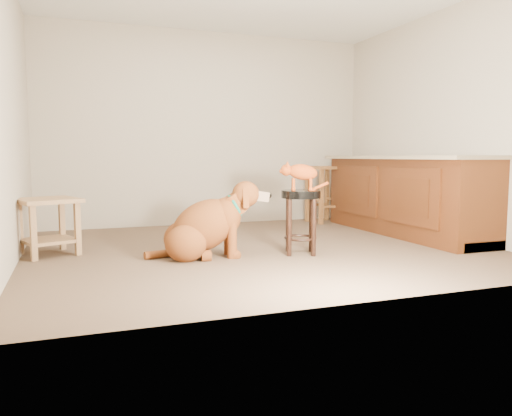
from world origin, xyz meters
name	(u,v)px	position (x,y,z in m)	size (l,w,h in m)	color
floor	(260,248)	(0.00, 0.00, 0.00)	(4.50, 4.00, 0.01)	brown
room_shell	(260,80)	(0.00, 0.00, 1.68)	(4.54, 4.04, 2.62)	#AEA18C
cabinet_run	(403,198)	(1.94, 0.30, 0.44)	(0.70, 2.56, 0.94)	#4F250E
padded_stool	(301,209)	(0.26, -0.40, 0.43)	(0.41, 0.41, 0.61)	black
wood_stool	(324,193)	(1.56, 1.59, 0.41)	(0.48, 0.48, 0.79)	brown
side_table	(48,218)	(-2.00, 0.37, 0.35)	(0.67, 0.67, 0.54)	#997047
golden_retriever	(205,227)	(-0.64, -0.25, 0.28)	(1.17, 0.62, 0.75)	#653113
tabby_kitten	(300,173)	(0.25, -0.39, 0.77)	(0.48, 0.24, 0.30)	#90350E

